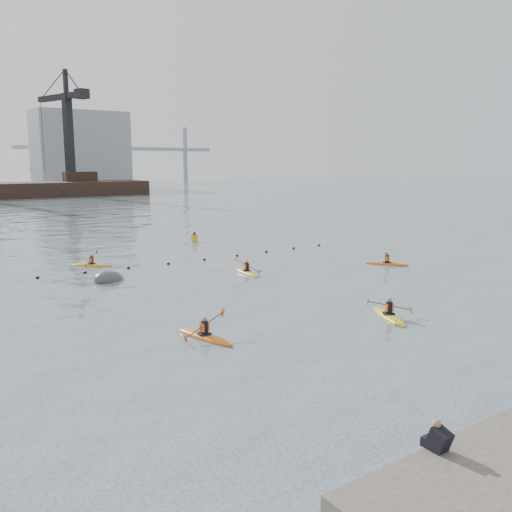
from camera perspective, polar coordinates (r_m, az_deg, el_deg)
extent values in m
plane|color=#3B4555|center=(21.93, 14.94, -10.05)|extent=(400.00, 400.00, 0.00)
cube|color=black|center=(14.36, 18.73, -17.89)|extent=(0.38, 0.60, 0.67)
cube|color=black|center=(14.55, 17.96, -18.18)|extent=(0.34, 0.40, 0.24)
sphere|color=#8C6651|center=(14.24, 18.48, -16.41)|extent=(0.21, 0.21, 0.21)
sphere|color=black|center=(37.42, -22.01, -2.15)|extent=(0.24, 0.24, 0.24)
sphere|color=black|center=(38.05, -17.57, -1.70)|extent=(0.24, 0.24, 0.24)
sphere|color=black|center=(38.87, -13.28, -1.26)|extent=(0.24, 0.24, 0.24)
sphere|color=black|center=(39.93, -9.22, -0.83)|extent=(0.24, 0.24, 0.24)
sphere|color=black|center=(41.27, -5.45, -0.40)|extent=(0.24, 0.24, 0.24)
sphere|color=black|center=(42.87, -2.02, 0.02)|extent=(0.24, 0.24, 0.24)
sphere|color=black|center=(44.68, 1.09, 0.43)|extent=(0.24, 0.24, 0.24)
sphere|color=black|center=(46.61, 3.96, 0.80)|extent=(0.24, 0.24, 0.24)
sphere|color=black|center=(48.60, 6.65, 1.13)|extent=(0.24, 0.24, 0.24)
cube|color=black|center=(128.87, -18.03, 7.97)|extent=(7.00, 3.00, 2.20)
cube|color=black|center=(128.37, -19.10, 11.66)|extent=(1.96, 1.96, 19.00)
cube|color=black|center=(131.21, -19.92, 15.47)|extent=(5.56, 16.73, 1.20)
cube|color=black|center=(124.03, -17.86, 15.94)|extent=(2.80, 3.08, 2.00)
cube|color=black|center=(129.42, -19.41, 16.97)|extent=(0.98, 0.98, 5.00)
cube|color=gray|center=(170.93, -17.96, 10.60)|extent=(26.00, 14.00, 22.00)
cube|color=gray|center=(196.44, -14.07, 10.91)|extent=(70.00, 2.00, 1.20)
cylinder|color=gray|center=(188.81, -21.24, 9.99)|extent=(1.60, 1.60, 20.00)
cylinder|color=gray|center=(206.76, -7.46, 10.50)|extent=(1.60, 1.60, 20.00)
ellipsoid|color=#D16213|center=(23.26, -5.42, -8.49)|extent=(1.34, 3.37, 0.33)
cylinder|color=black|center=(23.22, -5.42, -8.17)|extent=(0.73, 0.73, 0.06)
cylinder|color=black|center=(23.13, -5.43, -7.49)|extent=(0.31, 0.31, 0.54)
cube|color=#E25B0C|center=(23.13, -5.43, -7.44)|extent=(0.41, 0.30, 0.35)
sphere|color=#8C6651|center=(23.03, -5.45, -6.63)|extent=(0.22, 0.22, 0.22)
cylinder|color=black|center=(23.10, -5.44, -7.25)|extent=(2.13, 0.49, 0.73)
cube|color=#D85914|center=(22.55, -7.44, -8.58)|extent=(0.18, 0.17, 0.35)
cube|color=#D85914|center=(23.69, -3.54, -5.97)|extent=(0.18, 0.17, 0.35)
ellipsoid|color=gold|center=(26.85, 13.80, -6.22)|extent=(2.09, 3.41, 0.34)
cylinder|color=black|center=(26.81, 13.81, -5.93)|extent=(0.86, 0.86, 0.06)
cylinder|color=black|center=(26.73, 13.84, -5.31)|extent=(0.32, 0.32, 0.56)
cube|color=#E25B0C|center=(26.73, 13.84, -5.26)|extent=(0.45, 0.38, 0.37)
sphere|color=#8C6651|center=(26.64, 13.87, -4.52)|extent=(0.23, 0.23, 0.23)
cylinder|color=black|center=(26.70, 13.85, -5.08)|extent=(2.11, 1.02, 0.59)
cube|color=#D85914|center=(26.23, 11.66, -4.70)|extent=(0.19, 0.19, 0.37)
cube|color=#D85914|center=(27.22, 15.96, -5.45)|extent=(0.19, 0.19, 0.37)
ellipsoid|color=gold|center=(36.27, -0.99, -1.77)|extent=(0.99, 3.23, 0.32)
cylinder|color=black|center=(36.25, -0.99, -1.57)|extent=(0.66, 0.66, 0.06)
cylinder|color=black|center=(36.19, -0.99, -1.14)|extent=(0.30, 0.30, 0.52)
cube|color=#E25B0C|center=(36.19, -0.99, -1.11)|extent=(0.38, 0.26, 0.34)
sphere|color=#8C6651|center=(36.13, -0.99, -0.60)|extent=(0.21, 0.21, 0.21)
cylinder|color=black|center=(36.18, -0.99, -0.98)|extent=(1.90, 0.25, 1.13)
cube|color=#D85914|center=(35.63, -2.43, -0.32)|extent=(0.23, 0.16, 0.32)
cube|color=#D85914|center=(36.74, 0.41, -1.62)|extent=(0.23, 0.16, 0.32)
ellipsoid|color=#D75C14|center=(40.48, 13.61, -0.83)|extent=(2.32, 2.91, 0.31)
cylinder|color=black|center=(40.46, 13.61, -0.65)|extent=(0.82, 0.82, 0.06)
cylinder|color=black|center=(40.41, 13.63, -0.27)|extent=(0.29, 0.29, 0.51)
cube|color=#E25B0C|center=(40.41, 13.63, -0.24)|extent=(0.41, 0.38, 0.33)
sphere|color=#8C6651|center=(40.35, 13.65, 0.21)|extent=(0.21, 0.21, 0.21)
cylinder|color=black|center=(40.40, 13.63, -0.13)|extent=(1.65, 1.19, 0.86)
cube|color=#D85914|center=(41.44, 13.76, -0.43)|extent=(0.22, 0.21, 0.33)
cube|color=#D85914|center=(39.35, 13.50, 0.18)|extent=(0.22, 0.21, 0.33)
ellipsoid|color=orange|center=(40.64, -16.90, -0.94)|extent=(2.62, 2.48, 0.30)
cylinder|color=black|center=(40.62, -16.91, -0.77)|extent=(0.80, 0.80, 0.06)
cylinder|color=black|center=(40.58, -16.93, -0.40)|extent=(0.28, 0.28, 0.49)
cube|color=#E25B0C|center=(40.57, -16.93, -0.38)|extent=(0.38, 0.39, 0.32)
sphere|color=#8C6651|center=(40.52, -16.95, 0.05)|extent=(0.20, 0.20, 0.20)
cylinder|color=black|center=(40.56, -16.94, -0.27)|extent=(1.35, 1.45, 0.75)
cube|color=#D85914|center=(39.76, -17.48, -0.98)|extent=(0.20, 0.20, 0.32)
cube|color=#D85914|center=(41.36, -16.41, 0.41)|extent=(0.20, 0.20, 0.32)
ellipsoid|color=#37393B|center=(35.39, -15.21, -2.48)|extent=(3.05, 2.75, 1.73)
cylinder|color=gold|center=(50.96, -6.52, 1.80)|extent=(0.63, 0.63, 0.81)
cone|color=black|center=(50.88, -6.53, 2.46)|extent=(0.40, 0.40, 0.32)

